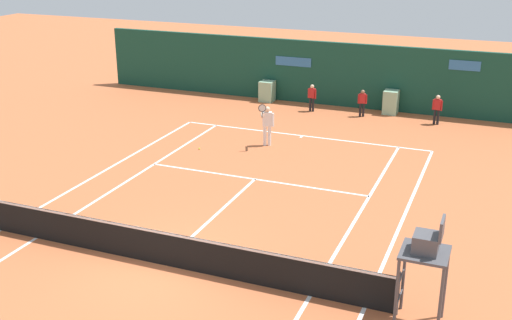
% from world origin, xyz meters
% --- Properties ---
extents(ground_plane, '(80.00, 80.00, 0.01)m').
position_xyz_m(ground_plane, '(-0.00, 0.58, 0.00)').
color(ground_plane, '#BC6038').
extents(tennis_net, '(12.10, 0.10, 1.07)m').
position_xyz_m(tennis_net, '(0.00, 0.00, 0.51)').
color(tennis_net, '#4C4C51').
rests_on(tennis_net, ground_plane).
extents(sponsor_back_wall, '(25.00, 1.02, 3.07)m').
position_xyz_m(sponsor_back_wall, '(-0.01, 16.97, 1.49)').
color(sponsor_back_wall, '#144233').
rests_on(sponsor_back_wall, ground_plane).
extents(umpire_chair, '(1.00, 1.00, 2.58)m').
position_xyz_m(umpire_chair, '(6.53, -0.18, 1.76)').
color(umpire_chair, '#47474C').
rests_on(umpire_chair, ground_plane).
extents(player_on_baseline, '(0.49, 0.83, 1.84)m').
position_xyz_m(player_on_baseline, '(-0.92, 9.95, 0.96)').
color(player_on_baseline, white).
rests_on(player_on_baseline, ground_plane).
extents(ball_kid_centre_post, '(0.43, 0.21, 1.29)m').
position_xyz_m(ball_kid_centre_post, '(-0.79, 15.49, 0.74)').
color(ball_kid_centre_post, black).
rests_on(ball_kid_centre_post, ground_plane).
extents(ball_kid_right_post, '(0.41, 0.20, 1.25)m').
position_xyz_m(ball_kid_right_post, '(1.62, 15.49, 0.72)').
color(ball_kid_right_post, black).
rests_on(ball_kid_right_post, ground_plane).
extents(ball_kid_left_post, '(0.44, 0.21, 1.33)m').
position_xyz_m(ball_kid_left_post, '(4.96, 15.49, 0.76)').
color(ball_kid_left_post, black).
rests_on(ball_kid_left_post, ground_plane).
extents(tennis_ball_near_service_line, '(0.07, 0.07, 0.07)m').
position_xyz_m(tennis_ball_near_service_line, '(-3.21, 8.51, 0.03)').
color(tennis_ball_near_service_line, '#CCE033').
rests_on(tennis_ball_near_service_line, ground_plane).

